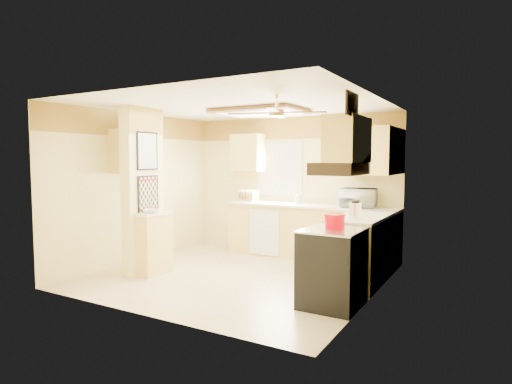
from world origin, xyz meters
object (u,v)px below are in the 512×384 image
Objects in this scene: stove at (333,267)px; bowl at (151,211)px; kettle at (355,210)px; dutch_oven at (335,221)px; microwave at (359,198)px.

stove is 2.81m from bowl.
kettle is at bearing 17.83° from bowl.
dutch_oven is (-0.01, 0.07, 0.54)m from stove.
bowl is 2.76m from dutch_oven.
stove is 3.74× the size of kettle.
bowl is 0.90× the size of kettle.
microwave is 2.29× the size of kettle.
kettle reaches higher than stove.
kettle is at bearing 87.89° from dutch_oven.
dutch_oven is (2.75, 0.16, 0.03)m from bowl.
microwave is 3.32m from bowl.
stove is 3.61× the size of dutch_oven.
dutch_oven is at bearing 95.17° from stove.
dutch_oven reaches higher than stove.
kettle reaches higher than bowl.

